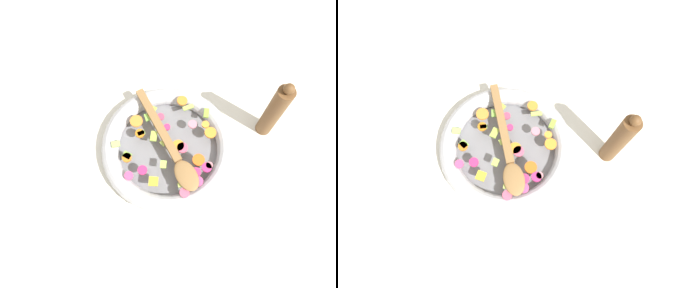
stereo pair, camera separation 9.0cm
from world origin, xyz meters
TOP-DOWN VIEW (x-y plane):
  - ground_plane at (0.00, 0.00)m, footprint 4.00×4.00m
  - skillet at (0.00, 0.00)m, footprint 0.38×0.38m
  - chopped_vegetables at (0.01, 0.01)m, footprint 0.31×0.30m
  - wooden_spoon at (0.02, 0.01)m, footprint 0.32×0.17m
  - pepper_mill at (-0.05, 0.29)m, footprint 0.04×0.04m

SIDE VIEW (x-z plane):
  - ground_plane at x=0.00m, z-range 0.00..0.00m
  - skillet at x=0.00m, z-range 0.00..0.05m
  - chopped_vegetables at x=0.01m, z-range 0.05..0.06m
  - wooden_spoon at x=0.02m, z-range 0.06..0.07m
  - pepper_mill at x=-0.05m, z-range -0.01..0.23m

